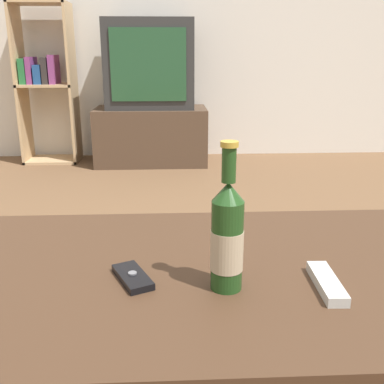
% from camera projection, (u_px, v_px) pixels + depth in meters
% --- Properties ---
extents(coffee_table, '(1.10, 0.68, 0.42)m').
position_uv_depth(coffee_table, '(201.00, 294.00, 0.96)').
color(coffee_table, '#422B1C').
rests_on(coffee_table, ground_plane).
extents(tv_stand, '(0.87, 0.47, 0.44)m').
position_uv_depth(tv_stand, '(151.00, 136.00, 3.58)').
color(tv_stand, '#4C3828').
rests_on(tv_stand, ground_plane).
extents(television, '(0.67, 0.40, 0.66)m').
position_uv_depth(television, '(149.00, 64.00, 3.41)').
color(television, '#2D2D2D').
rests_on(television, tv_stand).
extents(bookshelf, '(0.42, 0.30, 1.22)m').
position_uv_depth(bookshelf, '(45.00, 81.00, 3.51)').
color(bookshelf, tan).
rests_on(bookshelf, ground_plane).
extents(beer_bottle, '(0.06, 0.06, 0.28)m').
position_uv_depth(beer_bottle, '(227.00, 237.00, 0.83)').
color(beer_bottle, '#1E4219').
rests_on(beer_bottle, coffee_table).
extents(cell_phone, '(0.09, 0.13, 0.02)m').
position_uv_depth(cell_phone, '(133.00, 277.00, 0.89)').
color(cell_phone, black).
rests_on(cell_phone, coffee_table).
extents(remote_control, '(0.05, 0.15, 0.02)m').
position_uv_depth(remote_control, '(327.00, 283.00, 0.86)').
color(remote_control, beige).
rests_on(remote_control, coffee_table).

